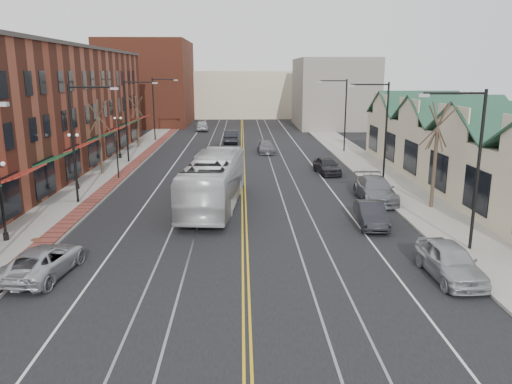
{
  "coord_description": "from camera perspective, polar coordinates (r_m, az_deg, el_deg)",
  "views": [
    {
      "loc": [
        -0.15,
        -17.77,
        8.96
      ],
      "look_at": [
        0.7,
        10.92,
        2.0
      ],
      "focal_mm": 35.0,
      "sensor_mm": 36.0,
      "label": 1
    }
  ],
  "objects": [
    {
      "name": "backdrop_right",
      "position": [
        84.22,
        8.84,
        11.12
      ],
      "size": [
        12.0,
        16.0,
        11.0
      ],
      "primitive_type": "cube",
      "color": "slate",
      "rests_on": "ground"
    },
    {
      "name": "building_left",
      "position": [
        48.7,
        -24.74,
        8.33
      ],
      "size": [
        10.0,
        50.0,
        11.0
      ],
      "primitive_type": "cube",
      "color": "brown",
      "rests_on": "ground"
    },
    {
      "name": "streetlight_r_2",
      "position": [
        57.02,
        9.77,
        9.48
      ],
      "size": [
        3.33,
        0.25,
        8.0
      ],
      "color": "black",
      "rests_on": "sidewalk_right"
    },
    {
      "name": "sidewalk_right",
      "position": [
        40.66,
        15.74,
        0.49
      ],
      "size": [
        4.0,
        120.0,
        0.15
      ],
      "primitive_type": "cube",
      "color": "gray",
      "rests_on": "ground"
    },
    {
      "name": "traffic_signal",
      "position": [
        43.56,
        -15.6,
        4.4
      ],
      "size": [
        0.18,
        0.15,
        3.8
      ],
      "color": "black",
      "rests_on": "sidewalk_left"
    },
    {
      "name": "parked_car_a",
      "position": [
        23.86,
        21.27,
        -7.35
      ],
      "size": [
        1.99,
        4.72,
        1.59
      ],
      "primitive_type": "imported",
      "rotation": [
        0.0,
        0.0,
        0.02
      ],
      "color": "#9C9EA3",
      "rests_on": "ground"
    },
    {
      "name": "ground",
      "position": [
        19.9,
        -1.11,
        -13.13
      ],
      "size": [
        160.0,
        160.0,
        0.0
      ],
      "primitive_type": "plane",
      "color": "black",
      "rests_on": "ground"
    },
    {
      "name": "distant_car_far",
      "position": [
        77.98,
        -6.22,
        7.57
      ],
      "size": [
        2.43,
        5.03,
        1.66
      ],
      "primitive_type": "imported",
      "rotation": [
        0.0,
        0.0,
        3.24
      ],
      "color": "#A1A3A7",
      "rests_on": "ground"
    },
    {
      "name": "tree_left_far",
      "position": [
        61.3,
        -13.44,
        7.94
      ],
      "size": [
        1.66,
        1.28,
        6.02
      ],
      "color": "#382B21",
      "rests_on": "sidewalk_left"
    },
    {
      "name": "lamppost_l_3",
      "position": [
        53.72,
        -15.39,
        5.92
      ],
      "size": [
        0.84,
        0.28,
        4.27
      ],
      "color": "black",
      "rests_on": "sidewalk_left"
    },
    {
      "name": "streetlight_l_1",
      "position": [
        35.7,
        -19.59,
        6.52
      ],
      "size": [
        3.33,
        0.25,
        8.0
      ],
      "color": "black",
      "rests_on": "sidewalk_left"
    },
    {
      "name": "backdrop_left",
      "position": [
        89.21,
        -12.2,
        12.08
      ],
      "size": [
        14.0,
        18.0,
        14.0
      ],
      "primitive_type": "cube",
      "color": "brown",
      "rests_on": "ground"
    },
    {
      "name": "tree_left_near",
      "position": [
        45.81,
        -17.43,
        6.18
      ],
      "size": [
        1.78,
        1.37,
        6.48
      ],
      "color": "#382B21",
      "rests_on": "sidewalk_left"
    },
    {
      "name": "streetlight_l_2",
      "position": [
        51.1,
        -14.17,
        8.81
      ],
      "size": [
        3.33,
        0.25,
        8.0
      ],
      "color": "black",
      "rests_on": "sidewalk_left"
    },
    {
      "name": "parked_suv",
      "position": [
        24.47,
        -23.13,
        -7.29
      ],
      "size": [
        2.84,
        5.16,
        1.37
      ],
      "primitive_type": "imported",
      "rotation": [
        0.0,
        0.0,
        3.02
      ],
      "color": "#AAACB2",
      "rests_on": "ground"
    },
    {
      "name": "streetlight_r_0",
      "position": [
        26.57,
        23.31,
        4.0
      ],
      "size": [
        3.33,
        0.25,
        8.0
      ],
      "color": "black",
      "rests_on": "sidewalk_right"
    },
    {
      "name": "building_right",
      "position": [
        42.43,
        23.7,
        3.45
      ],
      "size": [
        8.0,
        36.0,
        4.6
      ],
      "primitive_type": "cube",
      "color": "beige",
      "rests_on": "ground"
    },
    {
      "name": "sidewalk_left",
      "position": [
        40.57,
        -18.63,
        0.25
      ],
      "size": [
        4.0,
        120.0,
        0.15
      ],
      "primitive_type": "cube",
      "color": "gray",
      "rests_on": "ground"
    },
    {
      "name": "streetlight_r_1",
      "position": [
        41.5,
        14.09,
        7.79
      ],
      "size": [
        3.33,
        0.25,
        8.0
      ],
      "color": "black",
      "rests_on": "sidewalk_right"
    },
    {
      "name": "transit_bus",
      "position": [
        33.72,
        -4.8,
        1.25
      ],
      "size": [
        4.14,
        12.85,
        3.52
      ],
      "primitive_type": "imported",
      "rotation": [
        0.0,
        0.0,
        3.05
      ],
      "color": "silver",
      "rests_on": "ground"
    },
    {
      "name": "backdrop_mid",
      "position": [
        102.87,
        -1.64,
        11.14
      ],
      "size": [
        22.0,
        14.0,
        9.0
      ],
      "primitive_type": "cube",
      "color": "beige",
      "rests_on": "ground"
    },
    {
      "name": "distant_car_right",
      "position": [
        56.33,
        1.16,
        5.14
      ],
      "size": [
        1.96,
        4.49,
        1.28
      ],
      "primitive_type": "imported",
      "rotation": [
        0.0,
        0.0,
        0.04
      ],
      "color": "slate",
      "rests_on": "ground"
    },
    {
      "name": "distant_car_left",
      "position": [
        64.37,
        -2.84,
        6.36
      ],
      "size": [
        1.82,
        5.04,
        1.65
      ],
      "primitive_type": "imported",
      "rotation": [
        0.0,
        0.0,
        3.13
      ],
      "color": "black",
      "rests_on": "ground"
    },
    {
      "name": "parked_car_c",
      "position": [
        36.2,
        13.48,
        0.28
      ],
      "size": [
        2.51,
        5.82,
        1.67
      ],
      "primitive_type": "imported",
      "rotation": [
        0.0,
        0.0,
        -0.03
      ],
      "color": "slate",
      "rests_on": "ground"
    },
    {
      "name": "lamppost_l_1",
      "position": [
        29.49,
        -27.04,
        -1.14
      ],
      "size": [
        0.84,
        0.28,
        4.27
      ],
      "color": "black",
      "rests_on": "sidewalk_left"
    },
    {
      "name": "tree_right_mid",
      "position": [
        34.59,
        19.83,
        4.16
      ],
      "size": [
        1.9,
        1.46,
        6.93
      ],
      "color": "#382B21",
      "rests_on": "sidewalk_right"
    },
    {
      "name": "manhole_far",
      "position": [
        29.39,
        -23.78,
        -5.0
      ],
      "size": [
        0.6,
        0.6,
        0.02
      ],
      "primitive_type": "cylinder",
      "color": "#592D19",
      "rests_on": "sidewalk_left"
    },
    {
      "name": "lamppost_l_2",
      "position": [
        40.4,
        -19.95,
        3.18
      ],
      "size": [
        0.84,
        0.28,
        4.27
      ],
      "color": "black",
      "rests_on": "sidewalk_left"
    },
    {
      "name": "parked_car_d",
      "position": [
        45.09,
        8.11,
        3.0
      ],
      "size": [
        2.26,
        4.57,
        1.5
      ],
      "primitive_type": "imported",
      "rotation": [
        0.0,
        0.0,
        0.12
      ],
      "color": "#222228",
      "rests_on": "ground"
    },
    {
      "name": "streetlight_l_3",
      "position": [
        66.78,
        -11.26,
        10.0
      ],
      "size": [
        3.33,
        0.25,
        8.0
      ],
      "color": "black",
      "rests_on": "sidewalk_left"
    },
    {
      "name": "parked_car_b",
      "position": [
        30.32,
        13.0,
        -2.52
      ],
      "size": [
        1.77,
        4.39,
        1.42
      ],
      "primitive_type": "imported",
      "rotation": [
        0.0,
        0.0,
        -0.06
      ],
      "color": "black",
      "rests_on": "ground"
    }
  ]
}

